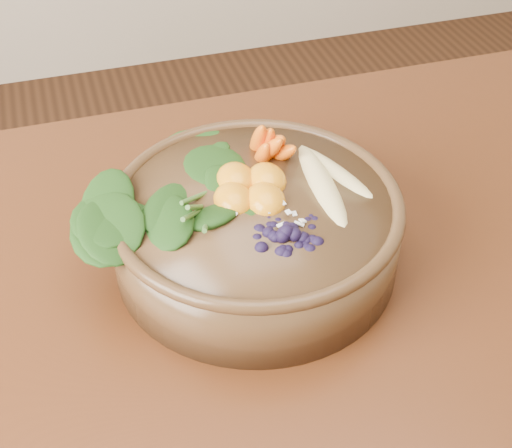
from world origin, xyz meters
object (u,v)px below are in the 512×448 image
object	(u,v)px
kale_heap	(190,162)
stoneware_bowl	(256,231)
dining_table	(331,368)
banana_halves	(329,166)
carrot_cluster	(270,115)
blueberry_pile	(287,221)
mandarin_cluster	(250,178)

from	to	relation	value
kale_heap	stoneware_bowl	bearing A→B (deg)	-45.40
dining_table	banana_halves	world-z (taller)	banana_halves
dining_table	carrot_cluster	bearing A→B (deg)	94.06
banana_halves	blueberry_pile	world-z (taller)	blueberry_pile
dining_table	stoneware_bowl	xyz separation A→B (m)	(-0.06, 0.10, 0.13)
kale_heap	mandarin_cluster	size ratio (longest dim) A/B	2.07
carrot_cluster	blueberry_pile	bearing A→B (deg)	-109.55
carrot_cluster	blueberry_pile	xyz separation A→B (m)	(-0.03, -0.15, -0.02)
dining_table	blueberry_pile	bearing A→B (deg)	140.97
stoneware_bowl	banana_halves	bearing A→B (deg)	10.48
stoneware_bowl	kale_heap	world-z (taller)	kale_heap
stoneware_bowl	blueberry_pile	distance (m)	0.09
kale_heap	banana_halves	size ratio (longest dim) A/B	1.14
stoneware_bowl	kale_heap	xyz separation A→B (m)	(-0.06, 0.06, 0.06)
dining_table	mandarin_cluster	size ratio (longest dim) A/B	16.46
stoneware_bowl	blueberry_pile	xyz separation A→B (m)	(0.01, -0.06, 0.06)
carrot_cluster	banana_halves	distance (m)	0.09
stoneware_bowl	mandarin_cluster	xyz separation A→B (m)	(-0.00, 0.02, 0.06)
carrot_cluster	mandarin_cluster	size ratio (longest dim) A/B	0.87
kale_heap	dining_table	bearing A→B (deg)	-54.12
stoneware_bowl	banana_halves	xyz separation A→B (m)	(0.09, 0.02, 0.06)
dining_table	stoneware_bowl	bearing A→B (deg)	119.82
stoneware_bowl	mandarin_cluster	world-z (taller)	mandarin_cluster
kale_heap	blueberry_pile	bearing A→B (deg)	-60.46
kale_heap	blueberry_pile	world-z (taller)	kale_heap
banana_halves	carrot_cluster	bearing A→B (deg)	113.06
stoneware_bowl	banana_halves	distance (m)	0.10
dining_table	kale_heap	xyz separation A→B (m)	(-0.11, 0.16, 0.20)
stoneware_bowl	mandarin_cluster	distance (m)	0.06
mandarin_cluster	stoneware_bowl	bearing A→B (deg)	-88.61
dining_table	carrot_cluster	world-z (taller)	carrot_cluster
banana_halves	mandarin_cluster	size ratio (longest dim) A/B	1.81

